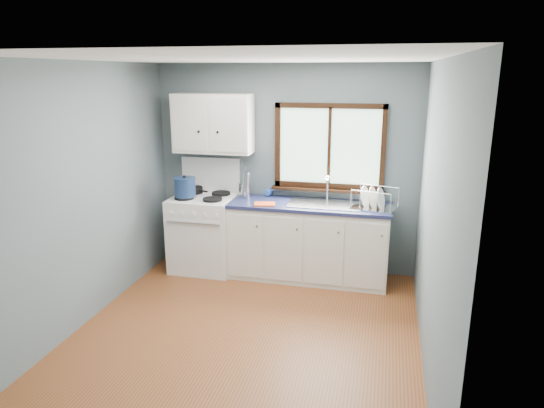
% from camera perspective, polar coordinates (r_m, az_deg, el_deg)
% --- Properties ---
extents(floor, '(3.20, 3.60, 0.02)m').
position_cam_1_polar(floor, '(4.72, -3.24, -15.34)').
color(floor, brown).
rests_on(floor, ground).
extents(ceiling, '(3.20, 3.60, 0.02)m').
position_cam_1_polar(ceiling, '(4.07, -3.78, 16.88)').
color(ceiling, white).
rests_on(ceiling, wall_back).
extents(wall_back, '(3.20, 0.02, 2.50)m').
position_cam_1_polar(wall_back, '(5.94, 1.57, 4.14)').
color(wall_back, slate).
rests_on(wall_back, ground).
extents(wall_front, '(3.20, 0.02, 2.50)m').
position_cam_1_polar(wall_front, '(2.66, -15.03, -10.76)').
color(wall_front, slate).
rests_on(wall_front, ground).
extents(wall_left, '(0.02, 3.60, 2.50)m').
position_cam_1_polar(wall_left, '(4.93, -21.71, 0.75)').
color(wall_left, slate).
rests_on(wall_left, ground).
extents(wall_right, '(0.02, 3.60, 2.50)m').
position_cam_1_polar(wall_right, '(4.08, 18.74, -1.85)').
color(wall_right, slate).
rests_on(wall_right, ground).
extents(gas_range, '(0.76, 0.69, 1.36)m').
position_cam_1_polar(gas_range, '(6.08, -7.95, -3.11)').
color(gas_range, white).
rests_on(gas_range, floor).
extents(base_cabinets, '(1.85, 0.60, 0.88)m').
position_cam_1_polar(base_cabinets, '(5.80, 4.31, -4.80)').
color(base_cabinets, white).
rests_on(base_cabinets, floor).
extents(countertop, '(1.89, 0.64, 0.04)m').
position_cam_1_polar(countertop, '(5.65, 4.40, -0.13)').
color(countertop, '#181E41').
rests_on(countertop, base_cabinets).
extents(sink, '(0.84, 0.46, 0.44)m').
position_cam_1_polar(sink, '(5.63, 6.20, -0.64)').
color(sink, silver).
rests_on(sink, countertop).
extents(window, '(1.36, 0.10, 1.03)m').
position_cam_1_polar(window, '(5.77, 6.74, 6.00)').
color(window, '#9EC6A8').
rests_on(window, wall_back).
extents(upper_cabinets, '(0.95, 0.35, 0.70)m').
position_cam_1_polar(upper_cabinets, '(5.91, -6.97, 9.38)').
color(upper_cabinets, white).
rests_on(upper_cabinets, wall_back).
extents(skillet, '(0.39, 0.32, 0.05)m').
position_cam_1_polar(skillet, '(6.12, -9.28, 1.74)').
color(skillet, black).
rests_on(skillet, gas_range).
extents(stockpot, '(0.29, 0.29, 0.26)m').
position_cam_1_polar(stockpot, '(5.86, -10.22, 2.00)').
color(stockpot, navy).
rests_on(stockpot, gas_range).
extents(utensil_crock, '(0.13, 0.13, 0.39)m').
position_cam_1_polar(utensil_crock, '(6.01, -3.35, 1.81)').
color(utensil_crock, silver).
rests_on(utensil_crock, countertop).
extents(thermos, '(0.09, 0.09, 0.32)m').
position_cam_1_polar(thermos, '(5.84, -3.00, 2.24)').
color(thermos, silver).
rests_on(thermos, countertop).
extents(soap_bottle, '(0.10, 0.10, 0.23)m').
position_cam_1_polar(soap_bottle, '(5.91, -0.60, 1.97)').
color(soap_bottle, '#2854A7').
rests_on(soap_bottle, countertop).
extents(dish_towel, '(0.27, 0.22, 0.02)m').
position_cam_1_polar(dish_towel, '(5.56, -0.87, -0.01)').
color(dish_towel, '#ED5222').
rests_on(dish_towel, countertop).
extents(dish_rack, '(0.54, 0.46, 0.24)m').
position_cam_1_polar(dish_rack, '(5.53, 11.87, 0.15)').
color(dish_rack, silver).
rests_on(dish_rack, countertop).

